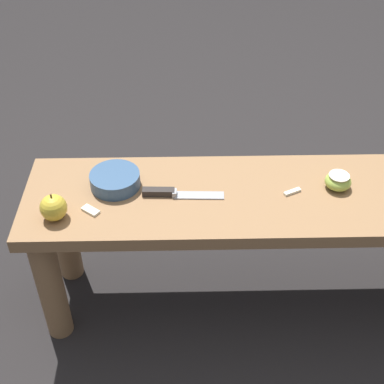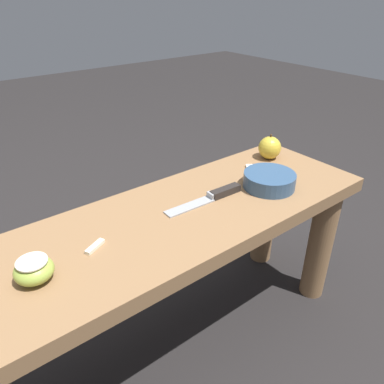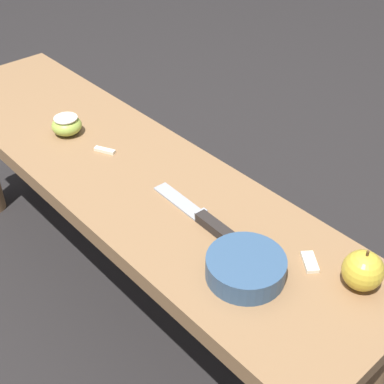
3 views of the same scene
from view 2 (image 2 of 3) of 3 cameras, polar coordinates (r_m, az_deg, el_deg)
ground_plane at (r=1.18m, az=-8.24°, el=-24.64°), size 8.00×8.00×0.00m
wooden_bench at (r=0.92m, az=-9.82°, el=-11.44°), size 1.39×0.36×0.45m
knife at (r=0.99m, az=3.42°, el=-0.47°), size 0.23×0.04×0.02m
apple_whole at (r=1.24m, az=11.75°, el=6.62°), size 0.07×0.07×0.08m
apple_cut at (r=0.78m, az=-22.96°, el=-10.90°), size 0.08×0.08×0.05m
apple_slice_near_knife at (r=1.17m, az=9.47°, el=3.82°), size 0.05×0.05×0.01m
apple_slice_center at (r=0.84m, az=-14.71°, el=-7.89°), size 0.05×0.03×0.01m
bowl at (r=1.06m, az=11.70°, el=1.77°), size 0.14×0.14×0.04m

